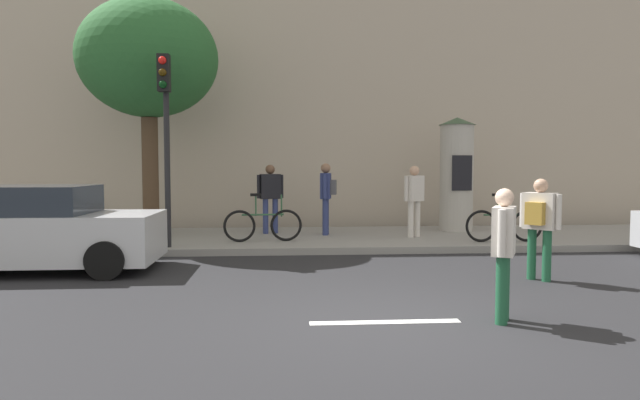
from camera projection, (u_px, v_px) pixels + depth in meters
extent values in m
plane|color=#232326|center=(385.00, 322.00, 6.57)|extent=(80.00, 80.00, 0.00)
cube|color=gray|center=(332.00, 239.00, 13.53)|extent=(36.00, 4.00, 0.15)
cube|color=silver|center=(385.00, 322.00, 6.57)|extent=(1.80, 0.16, 0.01)
cube|color=#B7A893|center=(318.00, 66.00, 18.20)|extent=(36.00, 5.00, 10.27)
cylinder|color=black|center=(167.00, 171.00, 11.54)|extent=(0.12, 0.12, 3.21)
cube|color=black|center=(164.00, 73.00, 11.24)|extent=(0.24, 0.24, 0.75)
sphere|color=red|center=(162.00, 60.00, 11.09)|extent=(0.16, 0.16, 0.16)
sphere|color=#3C2906|center=(163.00, 72.00, 11.11)|extent=(0.16, 0.16, 0.16)
sphere|color=#07330F|center=(163.00, 84.00, 11.12)|extent=(0.16, 0.16, 0.16)
cylinder|color=#B2ADA3|center=(456.00, 178.00, 14.56)|extent=(0.87, 0.87, 2.77)
cone|color=#334C33|center=(457.00, 121.00, 14.47)|extent=(0.95, 0.95, 0.20)
cube|color=black|center=(462.00, 173.00, 14.11)|extent=(0.52, 0.02, 0.90)
cylinder|color=#4C3826|center=(150.00, 177.00, 13.32)|extent=(0.38, 0.38, 2.87)
ellipsoid|color=#28602D|center=(148.00, 58.00, 13.14)|extent=(3.29, 3.29, 2.79)
cylinder|color=#1E5938|center=(502.00, 290.00, 6.46)|extent=(0.14, 0.14, 0.80)
cylinder|color=#1E5938|center=(504.00, 287.00, 6.66)|extent=(0.14, 0.14, 0.80)
cube|color=silver|center=(504.00, 231.00, 6.52)|extent=(0.41, 0.49, 0.57)
cylinder|color=silver|center=(502.00, 233.00, 6.28)|extent=(0.09, 0.09, 0.54)
cylinder|color=silver|center=(506.00, 229.00, 6.75)|extent=(0.09, 0.09, 0.54)
sphere|color=beige|center=(505.00, 198.00, 6.49)|extent=(0.22, 0.22, 0.22)
cylinder|color=#1E5938|center=(532.00, 254.00, 9.05)|extent=(0.14, 0.14, 0.83)
cylinder|color=#1E5938|center=(547.00, 256.00, 8.87)|extent=(0.14, 0.14, 0.83)
cube|color=silver|center=(540.00, 211.00, 8.91)|extent=(0.51, 0.54, 0.59)
cylinder|color=silver|center=(523.00, 210.00, 9.12)|extent=(0.09, 0.09, 0.56)
cylinder|color=silver|center=(559.00, 212.00, 8.70)|extent=(0.09, 0.09, 0.56)
sphere|color=tan|center=(541.00, 186.00, 8.89)|extent=(0.23, 0.23, 0.23)
cube|color=#B78C33|center=(535.00, 213.00, 8.79)|extent=(0.30, 0.32, 0.36)
cylinder|color=navy|center=(275.00, 216.00, 14.02)|extent=(0.14, 0.14, 0.88)
cylinder|color=navy|center=(266.00, 216.00, 13.94)|extent=(0.14, 0.14, 0.88)
cube|color=black|center=(270.00, 186.00, 13.94)|extent=(0.54, 0.35, 0.62)
cylinder|color=black|center=(282.00, 186.00, 14.03)|extent=(0.09, 0.09, 0.59)
cylinder|color=black|center=(259.00, 187.00, 13.85)|extent=(0.09, 0.09, 0.59)
sphere|color=brown|center=(270.00, 169.00, 13.91)|extent=(0.24, 0.24, 0.24)
cube|color=#4C4C51|center=(269.00, 187.00, 14.11)|extent=(0.31, 0.22, 0.36)
cylinder|color=silver|center=(411.00, 219.00, 13.22)|extent=(0.14, 0.14, 0.86)
cylinder|color=silver|center=(417.00, 219.00, 13.34)|extent=(0.14, 0.14, 0.86)
cube|color=silver|center=(414.00, 188.00, 13.23)|extent=(0.50, 0.43, 0.61)
cylinder|color=silver|center=(406.00, 189.00, 13.08)|extent=(0.09, 0.09, 0.58)
cylinder|color=silver|center=(422.00, 188.00, 13.39)|extent=(0.09, 0.09, 0.58)
sphere|color=tan|center=(414.00, 171.00, 13.21)|extent=(0.23, 0.23, 0.23)
cylinder|color=navy|center=(325.00, 217.00, 13.62)|extent=(0.14, 0.14, 0.90)
cylinder|color=navy|center=(326.00, 216.00, 13.82)|extent=(0.14, 0.14, 0.90)
cube|color=navy|center=(326.00, 186.00, 13.67)|extent=(0.31, 0.46, 0.63)
cylinder|color=navy|center=(325.00, 186.00, 13.42)|extent=(0.09, 0.09, 0.60)
cylinder|color=navy|center=(327.00, 186.00, 13.93)|extent=(0.09, 0.09, 0.60)
sphere|color=#8C664C|center=(326.00, 168.00, 13.65)|extent=(0.24, 0.24, 0.24)
cube|color=#4C4C51|center=(333.00, 187.00, 13.66)|extent=(0.21, 0.30, 0.36)
torus|color=black|center=(481.00, 226.00, 12.39)|extent=(0.72, 0.07, 0.72)
torus|color=black|center=(527.00, 226.00, 12.45)|extent=(0.72, 0.07, 0.72)
cylinder|color=#2D5938|center=(504.00, 215.00, 12.41)|extent=(0.95, 0.05, 0.04)
cylinder|color=#2D5938|center=(498.00, 206.00, 12.39)|extent=(0.04, 0.04, 0.45)
cylinder|color=#2D5938|center=(523.00, 206.00, 12.42)|extent=(0.04, 0.04, 0.50)
cube|color=black|center=(498.00, 195.00, 12.37)|extent=(0.24, 0.10, 0.06)
torus|color=black|center=(239.00, 226.00, 12.38)|extent=(0.72, 0.13, 0.72)
torus|color=black|center=(286.00, 225.00, 12.55)|extent=(0.72, 0.13, 0.72)
cylinder|color=#2D5938|center=(263.00, 215.00, 12.45)|extent=(0.94, 0.13, 0.04)
cylinder|color=#2D5938|center=(256.00, 206.00, 12.41)|extent=(0.04, 0.04, 0.45)
cylinder|color=#2D5938|center=(281.00, 206.00, 12.51)|extent=(0.04, 0.04, 0.50)
cube|color=black|center=(256.00, 195.00, 12.40)|extent=(0.25, 0.12, 0.06)
cube|color=silver|center=(33.00, 237.00, 9.72)|extent=(4.29, 1.79, 0.84)
cube|color=#262D38|center=(19.00, 200.00, 9.66)|extent=(2.41, 1.60, 0.49)
cylinder|color=black|center=(105.00, 260.00, 9.00)|extent=(0.64, 0.22, 0.64)
cylinder|color=black|center=(133.00, 246.00, 10.66)|extent=(0.64, 0.22, 0.64)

